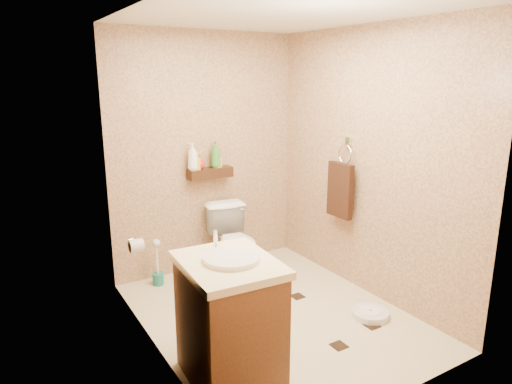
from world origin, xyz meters
TOP-DOWN VIEW (x-y plane):
  - ground at (0.00, 0.00)m, footprint 2.50×2.50m
  - wall_back at (0.00, 1.25)m, footprint 2.00×0.04m
  - wall_front at (0.00, -1.25)m, footprint 2.00×0.04m
  - wall_left at (-1.00, 0.00)m, footprint 0.04×2.50m
  - wall_right at (1.00, 0.00)m, footprint 0.04×2.50m
  - ceiling at (0.00, 0.00)m, footprint 2.00×2.50m
  - wall_shelf at (0.00, 1.17)m, footprint 0.46×0.14m
  - floor_accents at (0.05, -0.05)m, footprint 1.23×1.25m
  - toilet at (0.09, 0.83)m, footprint 0.49×0.75m
  - vanity at (-0.70, -0.54)m, footprint 0.61×0.72m
  - bathroom_scale at (0.68, -0.45)m, footprint 0.34×0.34m
  - toilet_brush at (-0.63, 1.07)m, footprint 0.11×0.11m
  - towel_ring at (0.91, 0.25)m, footprint 0.12×0.30m
  - toilet_paper at (-0.94, 0.65)m, footprint 0.12×0.11m
  - bottle_a at (-0.18, 1.17)m, footprint 0.14×0.14m
  - bottle_b at (-0.14, 1.17)m, footprint 0.11×0.11m
  - bottle_c at (-0.12, 1.17)m, footprint 0.15×0.15m
  - bottle_d at (0.07, 1.17)m, footprint 0.11×0.11m
  - bottle_e at (0.09, 1.17)m, footprint 0.09×0.09m

SIDE VIEW (x-z plane):
  - ground at x=0.00m, z-range 0.00..0.00m
  - floor_accents at x=0.05m, z-range 0.00..0.01m
  - bathroom_scale at x=0.68m, z-range 0.00..0.06m
  - toilet_brush at x=-0.63m, z-range -0.07..0.40m
  - toilet at x=0.09m, z-range 0.00..0.72m
  - vanity at x=-0.70m, z-range -0.05..0.92m
  - toilet_paper at x=-0.94m, z-range 0.54..0.66m
  - towel_ring at x=0.91m, z-range 0.57..1.33m
  - wall_shelf at x=0.00m, z-range 0.97..1.07m
  - bottle_c at x=-0.12m, z-range 1.07..1.21m
  - bottle_e at x=0.09m, z-range 1.07..1.22m
  - bottle_b at x=-0.14m, z-range 1.07..1.25m
  - wall_back at x=0.00m, z-range 0.00..2.40m
  - wall_front at x=0.00m, z-range 0.00..2.40m
  - wall_left at x=-1.00m, z-range 0.00..2.40m
  - wall_right at x=1.00m, z-range 0.00..2.40m
  - bottle_d at x=0.07m, z-range 1.07..1.34m
  - bottle_a at x=-0.18m, z-range 1.07..1.34m
  - ceiling at x=0.00m, z-range 2.39..2.41m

